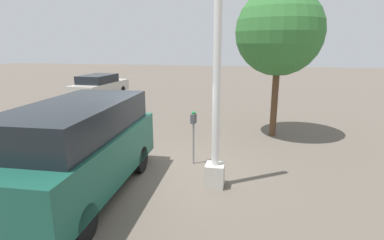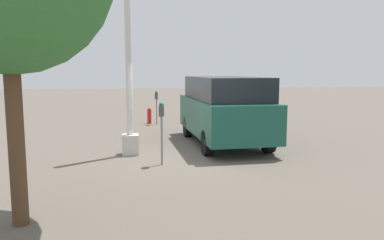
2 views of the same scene
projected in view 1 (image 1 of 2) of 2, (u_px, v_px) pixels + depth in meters
The scene contains 6 objects.
ground_plane at pixel (165, 169), 8.12m from camera, with size 80.00×80.00×0.00m, color #60564C.
parking_meter_near at pixel (194, 125), 8.22m from camera, with size 0.22×0.15×1.52m.
lamp_post at pixel (216, 108), 6.70m from camera, with size 0.44×0.44×5.51m.
parked_van at pixel (78, 147), 6.46m from camera, with size 4.80×2.14×2.08m.
car_distant at pixel (100, 86), 18.75m from camera, with size 4.52×1.99×1.45m.
street_tree at pixel (279, 32), 10.22m from camera, with size 2.99×2.99×5.20m.
Camera 1 is at (7.25, 2.22, 3.29)m, focal length 28.00 mm.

